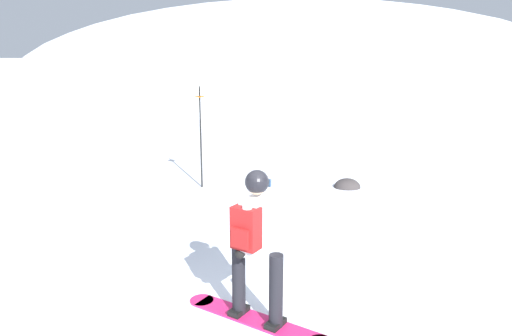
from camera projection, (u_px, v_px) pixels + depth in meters
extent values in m
ellipsoid|color=white|center=(297.00, 86.00, 38.80)|extent=(42.80, 38.52, 12.86)
cube|color=#D11E5B|center=(257.00, 320.00, 5.37)|extent=(1.45, 1.10, 0.02)
cylinder|color=#D11E5B|center=(202.00, 301.00, 5.78)|extent=(0.28, 0.28, 0.02)
cube|color=black|center=(239.00, 310.00, 5.49)|extent=(0.26, 0.29, 0.06)
cube|color=black|center=(276.00, 323.00, 5.23)|extent=(0.26, 0.29, 0.06)
cylinder|color=black|center=(239.00, 280.00, 5.40)|extent=(0.15, 0.15, 0.82)
cylinder|color=black|center=(276.00, 291.00, 5.14)|extent=(0.15, 0.15, 0.82)
cube|color=silver|center=(257.00, 224.00, 5.10)|extent=(0.38, 0.42, 0.58)
cylinder|color=silver|center=(244.00, 231.00, 4.91)|extent=(0.20, 0.18, 0.57)
cylinder|color=silver|center=(269.00, 218.00, 5.29)|extent=(0.20, 0.18, 0.57)
sphere|color=black|center=(240.00, 253.00, 4.98)|extent=(0.11, 0.11, 0.11)
sphere|color=black|center=(266.00, 238.00, 5.38)|extent=(0.11, 0.11, 0.11)
cube|color=maroon|center=(246.00, 228.00, 4.93)|extent=(0.33, 0.31, 0.44)
cube|color=maroon|center=(240.00, 238.00, 4.87)|extent=(0.20, 0.16, 0.20)
sphere|color=tan|center=(257.00, 185.00, 5.00)|extent=(0.21, 0.21, 0.21)
sphere|color=black|center=(257.00, 182.00, 4.99)|extent=(0.25, 0.25, 0.25)
cube|color=navy|center=(264.00, 182.00, 5.10)|extent=(0.16, 0.12, 0.08)
cylinder|color=black|center=(201.00, 139.00, 10.31)|extent=(0.04, 0.04, 2.12)
cylinder|color=orange|center=(200.00, 97.00, 10.10)|extent=(0.20, 0.20, 0.02)
cone|color=black|center=(199.00, 86.00, 10.05)|extent=(0.04, 0.04, 0.08)
ellipsoid|color=#383333|center=(347.00, 187.00, 10.53)|extent=(0.57, 0.48, 0.40)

